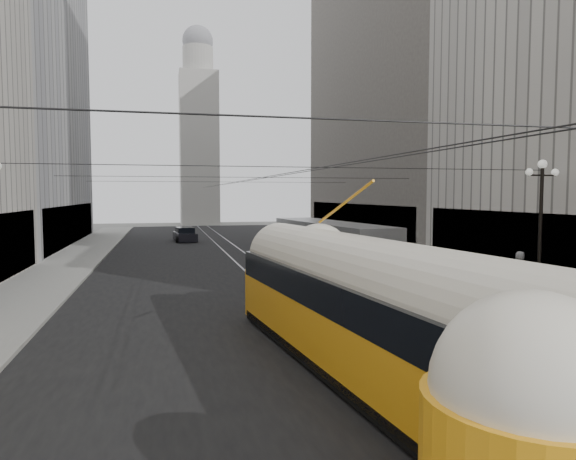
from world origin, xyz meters
TOP-DOWN VIEW (x-y plane):
  - road at (0.00, 32.50)m, footprint 20.00×85.00m
  - sidewalk_left at (-12.00, 36.00)m, footprint 4.00×72.00m
  - sidewalk_right at (12.00, 36.00)m, footprint 4.00×72.00m
  - rail_left at (-0.75, 32.50)m, footprint 0.12×85.00m
  - rail_right at (0.75, 32.50)m, footprint 0.12×85.00m
  - building_right_far at (20.00, 48.00)m, footprint 12.60×32.60m
  - distant_tower at (0.00, 80.00)m, footprint 6.00×6.00m
  - lamppost_right_mid at (12.60, 18.00)m, footprint 1.86×0.44m
  - catenary at (0.12, 31.49)m, footprint 25.00×72.00m
  - streetcar at (-0.50, 8.47)m, footprint 4.32×16.81m
  - city_bus at (4.00, 25.28)m, footprint 3.96×12.63m
  - sedan_white_far at (3.91, 40.18)m, footprint 2.35×4.33m
  - sedan_dark_far at (-3.58, 49.51)m, footprint 2.38×4.77m
  - pedestrian_sidewalk_right at (12.40, 19.16)m, footprint 0.85×0.55m

SIDE VIEW (x-z plane):
  - road at x=0.00m, z-range -0.01..0.01m
  - rail_left at x=-0.75m, z-range -0.02..0.02m
  - rail_right at x=0.75m, z-range -0.02..0.02m
  - sidewalk_left at x=-12.00m, z-range 0.00..0.15m
  - sidewalk_right at x=12.00m, z-range 0.00..0.15m
  - sedan_white_far at x=3.91m, z-range -0.06..1.23m
  - sedan_dark_far at x=-3.58m, z-range -0.07..1.38m
  - pedestrian_sidewalk_right at x=12.40m, z-range 0.15..1.84m
  - city_bus at x=4.00m, z-range 0.15..3.30m
  - streetcar at x=-0.50m, z-range -0.04..3.67m
  - lamppost_right_mid at x=12.60m, z-range 0.56..6.93m
  - catenary at x=0.12m, z-range 5.77..6.00m
  - distant_tower at x=0.00m, z-range -0.71..30.65m
  - building_right_far at x=20.00m, z-range 0.01..32.61m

